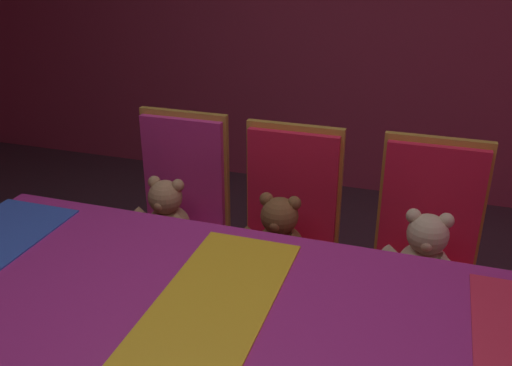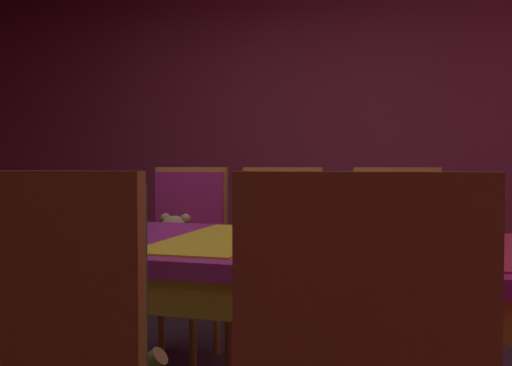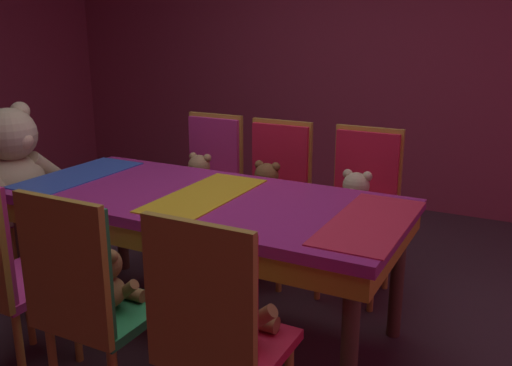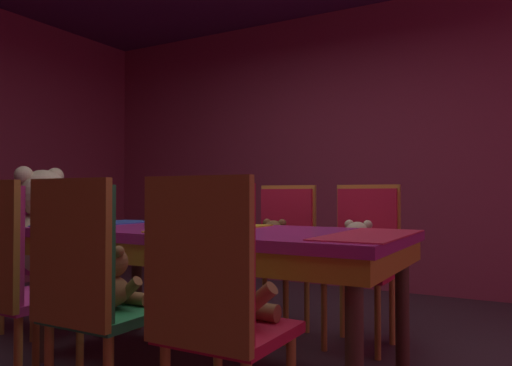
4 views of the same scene
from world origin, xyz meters
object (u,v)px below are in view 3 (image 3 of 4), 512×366
at_px(chair_right_1, 276,182).
at_px(king_teddy_bear, 15,166).
at_px(teddy_left_1, 108,282).
at_px(teddy_right_2, 199,179).
at_px(banquet_table, 205,212).
at_px(teddy_left_0, 234,306).
at_px(chair_left_1, 82,290).
at_px(chair_right_0, 363,194).
at_px(chair_right_2, 211,172).
at_px(teddy_right_1, 266,190).
at_px(chair_left_0, 212,324).
at_px(teddy_right_0, 355,201).

height_order(chair_right_1, king_teddy_bear, king_teddy_bear).
relative_size(teddy_left_1, teddy_right_2, 0.88).
bearing_deg(banquet_table, teddy_left_0, -140.89).
bearing_deg(chair_left_1, banquet_table, -0.88).
distance_m(chair_right_0, teddy_right_2, 1.08).
relative_size(chair_right_2, king_teddy_bear, 1.43).
bearing_deg(chair_right_1, king_teddy_bear, -58.63).
bearing_deg(teddy_left_0, banquet_table, 39.11).
bearing_deg(teddy_right_1, chair_left_1, -0.39).
bearing_deg(teddy_left_0, chair_right_2, 34.54).
distance_m(chair_left_0, king_teddy_bear, 2.11).
relative_size(teddy_left_0, teddy_left_1, 1.20).
bearing_deg(banquet_table, chair_right_0, -33.21).
height_order(chair_left_0, teddy_left_1, chair_left_0).
bearing_deg(king_teddy_bear, chair_left_0, -23.27).
bearing_deg(teddy_right_1, teddy_left_0, 22.12).
relative_size(teddy_left_0, teddy_right_0, 1.00).
xyz_separation_m(chair_right_1, chair_right_2, (0.03, 0.51, 0.00)).
bearing_deg(teddy_right_0, chair_right_2, -98.16).
height_order(banquet_table, chair_right_1, chair_right_1).
relative_size(chair_left_0, teddy_right_2, 3.17).
height_order(banquet_table, chair_left_0, chair_left_0).
xyz_separation_m(chair_right_1, king_teddy_bear, (-0.84, 1.37, 0.14)).
bearing_deg(chair_left_0, teddy_right_2, 34.52).
height_order(banquet_table, teddy_right_1, teddy_right_1).
xyz_separation_m(teddy_right_1, king_teddy_bear, (-0.69, 1.37, 0.15)).
bearing_deg(teddy_left_0, teddy_right_1, 22.12).
relative_size(chair_left_1, chair_right_2, 1.00).
xyz_separation_m(teddy_left_0, teddy_right_0, (1.39, -0.00, -0.00)).
height_order(chair_left_0, chair_left_1, same).
relative_size(chair_left_1, teddy_right_1, 3.08).
xyz_separation_m(teddy_left_0, chair_right_1, (1.52, 0.56, 0.01)).
bearing_deg(teddy_left_0, teddy_right_0, -0.13).
bearing_deg(chair_right_2, king_teddy_bear, -45.09).
bearing_deg(teddy_right_2, teddy_right_0, 89.53).
distance_m(teddy_left_0, teddy_right_0, 1.39).
xyz_separation_m(teddy_left_1, chair_right_0, (1.56, -0.57, 0.03)).
relative_size(teddy_right_0, teddy_right_1, 1.02).
height_order(chair_left_0, king_teddy_bear, king_teddy_bear).
distance_m(chair_left_1, teddy_right_1, 1.54).
bearing_deg(teddy_right_1, teddy_right_0, 91.88).
xyz_separation_m(banquet_table, chair_right_0, (0.86, -0.56, -0.05)).
bearing_deg(teddy_right_1, chair_right_2, -108.74).
bearing_deg(teddy_right_1, chair_left_0, 20.18).
distance_m(teddy_left_1, king_teddy_bear, 1.54).
distance_m(banquet_table, chair_right_1, 0.84).
bearing_deg(teddy_right_0, chair_right_1, -102.68).
bearing_deg(teddy_right_0, chair_left_0, -0.12).
xyz_separation_m(teddy_left_1, teddy_right_2, (1.43, 0.50, 0.01)).
bearing_deg(chair_right_0, king_teddy_bear, -66.14).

